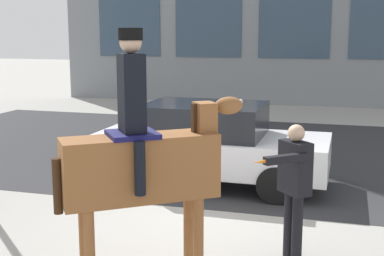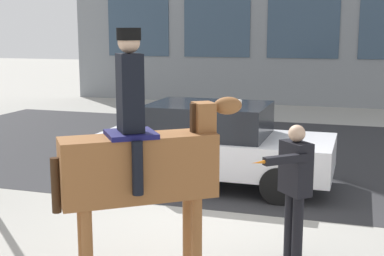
% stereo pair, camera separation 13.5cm
% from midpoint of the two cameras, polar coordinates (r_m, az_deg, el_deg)
% --- Properties ---
extents(ground_plane, '(80.00, 80.00, 0.00)m').
position_cam_midpoint_polar(ground_plane, '(7.91, 1.45, -9.87)').
color(ground_plane, '#9E9B93').
extents(road_surface, '(18.36, 8.50, 0.01)m').
position_cam_midpoint_polar(road_surface, '(12.36, 7.61, -2.52)').
color(road_surface, '#2D2D30').
rests_on(road_surface, ground_plane).
extents(mounted_horse_lead, '(1.73, 1.41, 2.76)m').
position_cam_midpoint_polar(mounted_horse_lead, '(5.47, -4.66, -3.51)').
color(mounted_horse_lead, brown).
rests_on(mounted_horse_lead, ground_plane).
extents(pedestrian_bystander, '(0.63, 0.85, 1.65)m').
position_cam_midpoint_polar(pedestrian_bystander, '(6.46, 11.47, -5.67)').
color(pedestrian_bystander, black).
rests_on(pedestrian_bystander, ground_plane).
extents(street_car_near_lane, '(4.17, 1.84, 1.46)m').
position_cam_midpoint_polar(street_car_near_lane, '(9.59, 2.63, -1.62)').
color(street_car_near_lane, silver).
rests_on(street_car_near_lane, ground_plane).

